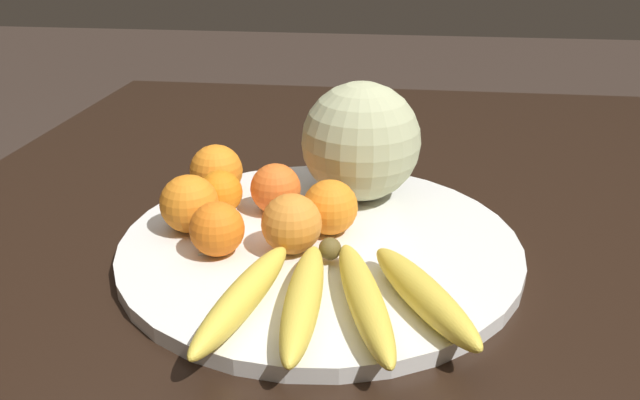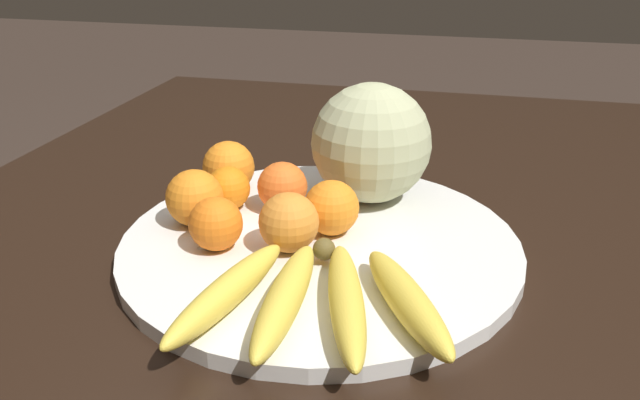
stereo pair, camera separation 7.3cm
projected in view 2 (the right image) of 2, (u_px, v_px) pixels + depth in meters
kitchen_table at (349, 288)px, 0.83m from camera, size 1.49×1.19×0.76m
fruit_bowl at (320, 244)px, 0.75m from camera, size 0.48×0.48×0.02m
melon at (371, 143)px, 0.82m from camera, size 0.16×0.16×0.16m
banana_bunch at (318, 297)px, 0.60m from camera, size 0.22×0.27×0.04m
orange_front_left at (216, 224)px, 0.71m from camera, size 0.06×0.06×0.06m
orange_front_right at (331, 208)px, 0.75m from camera, size 0.07×0.07×0.07m
orange_mid_center at (282, 187)px, 0.81m from camera, size 0.07×0.07×0.07m
orange_back_left at (289, 222)px, 0.71m from camera, size 0.07×0.07×0.07m
orange_back_right at (229, 167)px, 0.86m from camera, size 0.07×0.07×0.07m
orange_top_small at (195, 198)px, 0.77m from camera, size 0.07×0.07×0.07m
orange_side_extra at (229, 188)px, 0.81m from camera, size 0.06×0.06×0.06m
produce_tag at (220, 229)px, 0.77m from camera, size 0.10×0.05×0.00m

